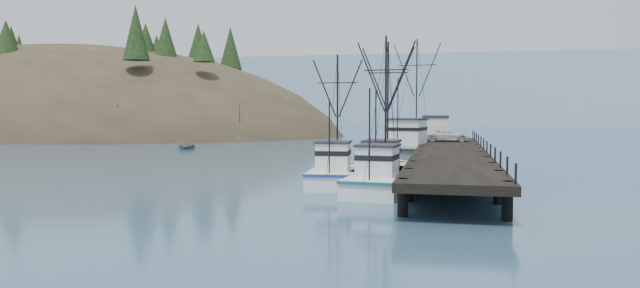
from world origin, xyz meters
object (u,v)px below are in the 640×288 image
object	(u,v)px
motorboat	(186,149)
pier	(450,155)
pier_shed	(436,127)
pickup_truck	(447,135)
trawler_far	(385,171)
trawler_mid	(336,173)
work_vessel	(412,150)
trawler_near	(382,179)

from	to	relation	value
motorboat	pier	bearing A→B (deg)	-50.29
pier_shed	pickup_truck	size ratio (longest dim) A/B	0.66
pier_shed	motorboat	distance (m)	34.77
trawler_far	pier_shed	world-z (taller)	trawler_far
trawler_far	pier	bearing A→B (deg)	52.22
trawler_mid	pickup_truck	xyz separation A→B (m)	(8.15, 22.83, 1.86)
pickup_truck	motorboat	xyz separation A→B (m)	(-35.44, 9.37, -2.68)
pier_shed	trawler_mid	bearing A→B (deg)	-104.48
trawler_mid	pier_shed	xyz separation A→B (m)	(6.84, 26.47, 2.60)
pier	work_vessel	world-z (taller)	work_vessel
trawler_near	trawler_mid	distance (m)	4.69
pier	trawler_mid	size ratio (longest dim) A/B	4.41
trawler_mid	motorboat	bearing A→B (deg)	130.28
trawler_near	motorboat	bearing A→B (deg)	131.51
trawler_near	work_vessel	size ratio (longest dim) A/B	0.67
trawler_mid	pier_shed	distance (m)	27.46
trawler_mid	pickup_truck	world-z (taller)	trawler_mid
pier	pier_shed	xyz separation A→B (m)	(-1.50, 18.00, 1.73)
work_vessel	trawler_far	bearing A→B (deg)	-93.46
pier	work_vessel	distance (m)	12.17
pier_shed	pickup_truck	world-z (taller)	pier_shed
trawler_far	pier_shed	bearing A→B (deg)	82.01
trawler_near	trawler_far	xyz separation A→B (m)	(-0.31, 4.96, 0.00)
trawler_near	trawler_mid	bearing A→B (deg)	142.71
trawler_near	pier_shed	distance (m)	29.59
trawler_mid	motorboat	world-z (taller)	trawler_mid
pickup_truck	trawler_far	bearing A→B (deg)	161.11
trawler_near	pier_shed	xyz separation A→B (m)	(3.11, 29.31, 2.60)
pier_shed	motorboat	xyz separation A→B (m)	(-34.12, 5.73, -3.42)
pier	pier_shed	distance (m)	18.14
work_vessel	pickup_truck	size ratio (longest dim) A/B	3.34
pier	pier_shed	bearing A→B (deg)	94.76
pier_shed	motorboat	world-z (taller)	pier_shed
work_vessel	trawler_mid	bearing A→B (deg)	-102.67
trawler_near	work_vessel	world-z (taller)	work_vessel
pier	trawler_mid	xyz separation A→B (m)	(-8.34, -8.47, -0.87)
pier	motorboat	bearing A→B (deg)	146.33
trawler_far	trawler_near	bearing A→B (deg)	-86.42
motorboat	trawler_mid	bearing A→B (deg)	-66.34
trawler_far	pickup_truck	xyz separation A→B (m)	(4.74, 20.71, 1.85)
trawler_far	work_vessel	size ratio (longest dim) A/B	0.68
pier	trawler_far	bearing A→B (deg)	-127.78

